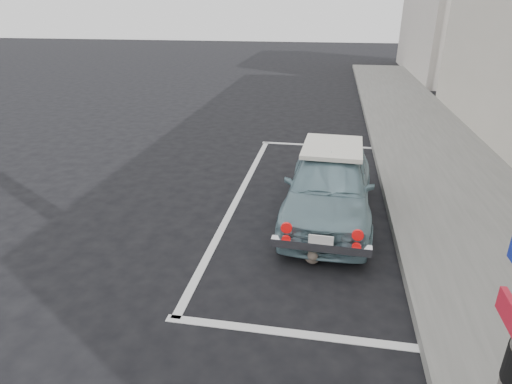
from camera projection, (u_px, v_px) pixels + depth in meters
ground at (259, 301)px, 5.25m from camera, size 80.00×80.00×0.00m
sidewalk at (487, 238)px, 6.52m from camera, size 2.80×40.00×0.15m
pline_rear at (296, 334)px, 4.72m from camera, size 3.00×0.12×0.01m
pline_front at (320, 145)px, 11.03m from camera, size 3.00×0.12×0.01m
pline_side at (239, 196)px, 8.10m from camera, size 0.12×7.00×0.01m
retro_coupe at (329, 183)px, 7.13m from camera, size 1.55×3.55×1.19m
cat at (313, 253)px, 5.99m from camera, size 0.27×0.56×0.30m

